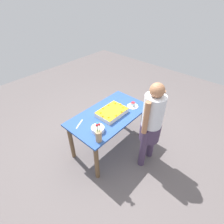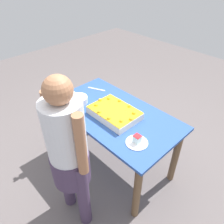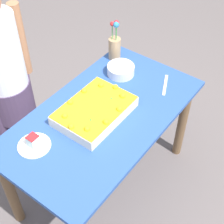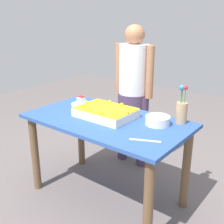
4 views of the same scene
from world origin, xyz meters
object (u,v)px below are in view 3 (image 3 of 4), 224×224
object	(u,v)px
fruit_bowl	(121,70)
person_standing	(4,77)
serving_plate_with_slice	(34,143)
cake_knife	(165,85)
flower_vase	(115,46)
sheet_cake	(95,111)

from	to	relation	value
fruit_bowl	person_standing	size ratio (longest dim) A/B	0.13
serving_plate_with_slice	cake_knife	world-z (taller)	serving_plate_with_slice
fruit_bowl	person_standing	xyz separation A→B (m)	(-0.59, 0.53, 0.06)
cake_knife	person_standing	bearing A→B (deg)	-76.41
cake_knife	fruit_bowl	size ratio (longest dim) A/B	1.12
flower_vase	fruit_bowl	size ratio (longest dim) A/B	1.62
person_standing	serving_plate_with_slice	bearing A→B (deg)	-25.74
cake_knife	flower_vase	distance (m)	0.48
sheet_cake	flower_vase	xyz separation A→B (m)	(0.56, 0.26, 0.07)
sheet_cake	serving_plate_with_slice	distance (m)	0.42
serving_plate_with_slice	fruit_bowl	xyz separation A→B (m)	(0.84, -0.01, 0.01)
serving_plate_with_slice	flower_vase	xyz separation A→B (m)	(0.97, 0.14, 0.08)
person_standing	sheet_cake	bearing A→B (deg)	13.38
sheet_cake	cake_knife	distance (m)	0.56
cake_knife	flower_vase	xyz separation A→B (m)	(0.04, 0.47, 0.10)
sheet_cake	fruit_bowl	size ratio (longest dim) A/B	2.46
sheet_cake	fruit_bowl	distance (m)	0.45
serving_plate_with_slice	cake_knife	distance (m)	0.98
fruit_bowl	serving_plate_with_slice	bearing A→B (deg)	179.20
serving_plate_with_slice	person_standing	bearing A→B (deg)	64.26
serving_plate_with_slice	flower_vase	world-z (taller)	flower_vase
flower_vase	sheet_cake	bearing A→B (deg)	-155.04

